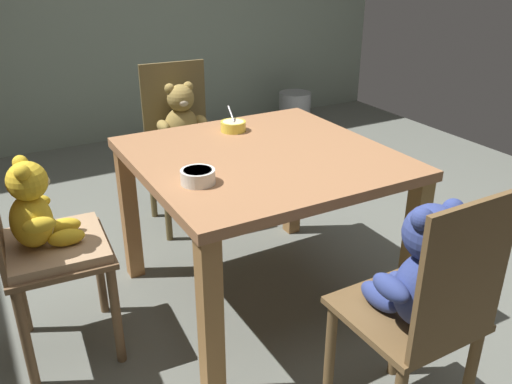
{
  "coord_description": "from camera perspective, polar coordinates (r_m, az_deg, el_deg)",
  "views": [
    {
      "loc": [
        -1.02,
        -1.79,
        1.47
      ],
      "look_at": [
        0.0,
        0.05,
        0.5
      ],
      "focal_mm": 37.44,
      "sensor_mm": 36.0,
      "label": 1
    }
  ],
  "objects": [
    {
      "name": "teddy_chair_near_left",
      "position": [
        2.09,
        -21.96,
        -4.04
      ],
      "size": [
        0.4,
        0.43,
        0.83
      ],
      "rotation": [
        0.0,
        0.0,
        -0.07
      ],
      "color": "brown",
      "rests_on": "ground_plane"
    },
    {
      "name": "porridge_bowl_yellow_far_center",
      "position": [
        2.47,
        -2.45,
        7.07
      ],
      "size": [
        0.12,
        0.13,
        0.1
      ],
      "color": "yellow",
      "rests_on": "dining_table"
    },
    {
      "name": "metal_pail",
      "position": [
        4.9,
        4.15,
        8.89
      ],
      "size": [
        0.29,
        0.29,
        0.29
      ],
      "primitive_type": "cylinder",
      "color": "#93969B",
      "rests_on": "ground_plane"
    },
    {
      "name": "ground_plane",
      "position": [
        2.55,
        0.56,
        -11.22
      ],
      "size": [
        5.2,
        5.2,
        0.04
      ],
      "color": "slate"
    },
    {
      "name": "teddy_chair_far_center",
      "position": [
        3.01,
        -7.9,
        6.59
      ],
      "size": [
        0.43,
        0.4,
        0.9
      ],
      "rotation": [
        0.0,
        0.0,
        -1.64
      ],
      "color": "brown",
      "rests_on": "ground_plane"
    },
    {
      "name": "teddy_chair_near_front",
      "position": [
        1.66,
        17.36,
        -9.63
      ],
      "size": [
        0.37,
        0.38,
        0.9
      ],
      "rotation": [
        0.0,
        0.0,
        1.58
      ],
      "color": "brown",
      "rests_on": "ground_plane"
    },
    {
      "name": "porridge_bowl_white_near_left",
      "position": [
        1.92,
        -6.23,
        1.68
      ],
      "size": [
        0.13,
        0.13,
        0.05
      ],
      "color": "silver",
      "rests_on": "dining_table"
    },
    {
      "name": "dining_table",
      "position": [
        2.24,
        0.62,
        1.68
      ],
      "size": [
        1.01,
        1.01,
        0.7
      ],
      "color": "#A26D47",
      "rests_on": "ground_plane"
    }
  ]
}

